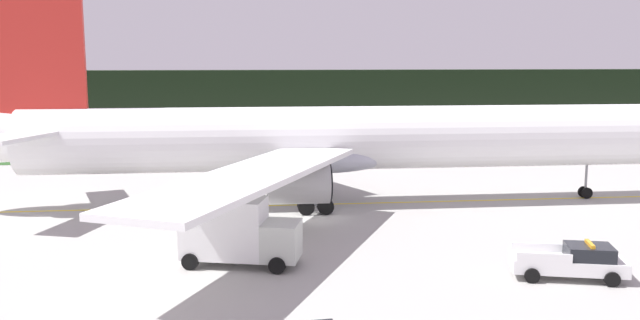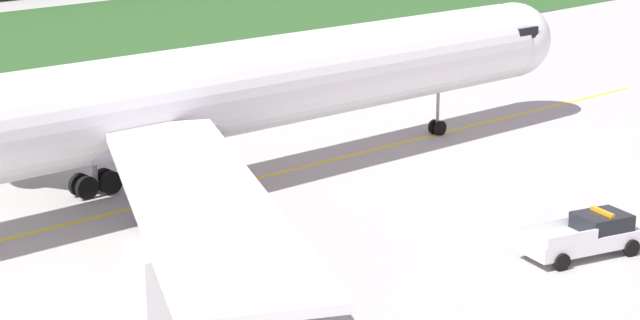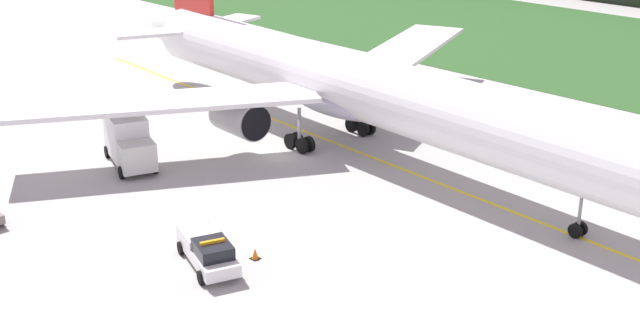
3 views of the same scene
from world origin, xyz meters
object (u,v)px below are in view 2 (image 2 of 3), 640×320
(airliner, at_px, (169,102))
(catering_truck, at_px, (212,286))
(apron_cone, at_px, (552,230))
(ops_pickup_truck, at_px, (587,235))

(airliner, height_order, catering_truck, airliner)
(airliner, bearing_deg, catering_truck, -122.40)
(apron_cone, bearing_deg, airliner, 117.81)
(ops_pickup_truck, relative_size, apron_cone, 9.29)
(airliner, height_order, ops_pickup_truck, airliner)
(airliner, distance_m, apron_cone, 19.49)
(airliner, relative_size, catering_truck, 8.69)
(catering_truck, height_order, apron_cone, catering_truck)
(catering_truck, distance_m, apron_cone, 17.99)
(airliner, distance_m, catering_truck, 16.88)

